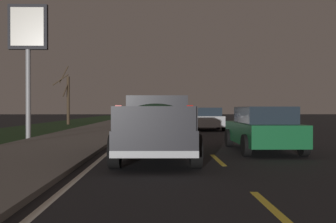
# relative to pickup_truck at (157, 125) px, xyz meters

# --- Properties ---
(ground) EXTENTS (144.00, 144.00, 0.00)m
(ground) POSITION_rel_pickup_truck_xyz_m (16.10, -1.75, -0.98)
(ground) COLOR black
(sidewalk_shoulder) EXTENTS (108.00, 4.00, 0.12)m
(sidewalk_shoulder) POSITION_rel_pickup_truck_xyz_m (16.10, 3.95, -0.92)
(sidewalk_shoulder) COLOR slate
(sidewalk_shoulder) RESTS_ON ground
(grass_verge) EXTENTS (108.00, 6.00, 0.01)m
(grass_verge) POSITION_rel_pickup_truck_xyz_m (16.10, 8.95, -0.98)
(grass_verge) COLOR #1E3819
(grass_verge) RESTS_ON ground
(lane_markings) EXTENTS (108.00, 3.54, 0.01)m
(lane_markings) POSITION_rel_pickup_truck_xyz_m (17.97, 0.80, -0.98)
(lane_markings) COLOR yellow
(lane_markings) RESTS_ON ground
(pickup_truck) EXTENTS (5.45, 2.33, 1.87)m
(pickup_truck) POSITION_rel_pickup_truck_xyz_m (0.00, 0.00, 0.00)
(pickup_truck) COLOR #232328
(pickup_truck) RESTS_ON ground
(sedan_white) EXTENTS (4.41, 2.03, 1.54)m
(sedan_white) POSITION_rel_pickup_truck_xyz_m (14.14, 0.16, -0.20)
(sedan_white) COLOR silver
(sedan_white) RESTS_ON ground
(sedan_green) EXTENTS (4.40, 2.02, 1.54)m
(sedan_green) POSITION_rel_pickup_truck_xyz_m (1.89, -3.65, -0.20)
(sedan_green) COLOR #14592D
(sedan_green) RESTS_ON ground
(sedan_silver) EXTENTS (4.45, 2.10, 1.54)m
(sedan_silver) POSITION_rel_pickup_truck_xyz_m (14.99, -3.40, -0.20)
(sedan_silver) COLOR #B2B5BA
(sedan_silver) RESTS_ON ground
(sedan_blue) EXTENTS (4.42, 2.05, 1.54)m
(sedan_blue) POSITION_rel_pickup_truck_xyz_m (27.22, -0.01, -0.20)
(sedan_blue) COLOR navy
(sedan_blue) RESTS_ON ground
(gas_price_sign) EXTENTS (0.27, 1.90, 6.57)m
(gas_price_sign) POSITION_rel_pickup_truck_xyz_m (7.53, 6.38, 3.94)
(gas_price_sign) COLOR #99999E
(gas_price_sign) RESTS_ON ground
(bare_tree_far) EXTENTS (1.07, 1.63, 5.44)m
(bare_tree_far) POSITION_rel_pickup_truck_xyz_m (24.22, 8.51, 1.48)
(bare_tree_far) COLOR #423323
(bare_tree_far) RESTS_ON ground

